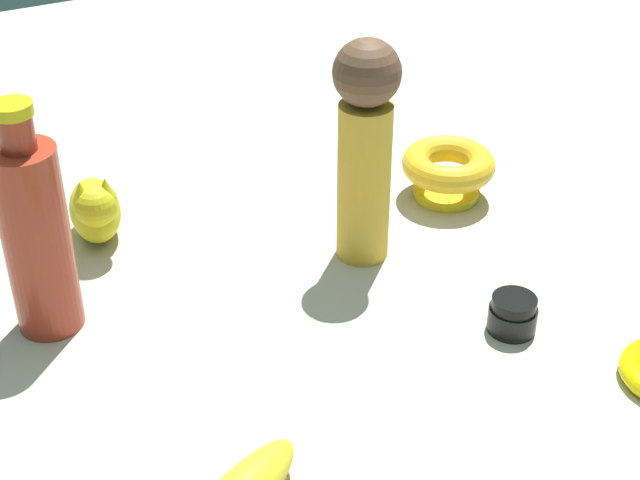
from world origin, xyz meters
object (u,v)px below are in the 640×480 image
at_px(bowl, 448,168).
at_px(bottle_tall, 36,235).
at_px(cat_figurine, 95,208).
at_px(person_figure_adult, 365,144).
at_px(nail_polish_jar, 513,314).

relative_size(bowl, bottle_tall, 0.46).
relative_size(cat_figurine, person_figure_adult, 0.51).
bearing_deg(bottle_tall, person_figure_adult, -95.68).
bearing_deg(bowl, person_figure_adult, 111.88).
relative_size(bottle_tall, person_figure_adult, 0.96).
height_order(bowl, nail_polish_jar, bowl).
distance_m(bowl, cat_figurine, 0.40).
bearing_deg(cat_figurine, nail_polish_jar, -137.70).
bearing_deg(bowl, nail_polish_jar, 160.66).
distance_m(bowl, person_figure_adult, 0.19).
relative_size(nail_polish_jar, person_figure_adult, 0.19).
xyz_separation_m(bottle_tall, person_figure_adult, (-0.03, -0.33, 0.03)).
distance_m(bowl, nail_polish_jar, 0.26).
xyz_separation_m(bowl, person_figure_adult, (-0.06, 0.15, 0.10)).
height_order(bowl, cat_figurine, cat_figurine).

